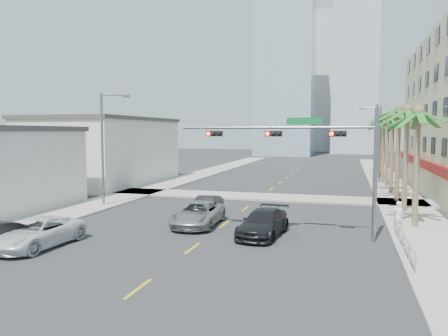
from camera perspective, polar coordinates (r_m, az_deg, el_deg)
name	(u,v)px	position (r m, az deg, el deg)	size (l,w,h in m)	color
ground	(160,272)	(19.22, -8.31, -13.35)	(260.00, 260.00, 0.00)	#262628
sidewalk_right	(405,207)	(37.39, 22.55, -4.67)	(4.00, 120.00, 0.15)	gray
sidewalk_left	(130,195)	(41.95, -12.13, -3.42)	(4.00, 120.00, 0.15)	gray
sidewalk_cross	(260,197)	(39.82, 4.76, -3.76)	(80.00, 4.00, 0.15)	gray
building_left_far	(104,152)	(52.25, -15.36, 1.99)	(11.00, 18.00, 7.20)	beige
tower_far_left	(286,60)	(114.17, 8.04, 13.79)	(14.00, 14.00, 48.00)	#99B2C6
tower_far_right	(356,44)	(128.93, 16.80, 15.29)	(12.00, 12.00, 60.00)	#ADADB2
tower_far_center	(314,84)	(142.84, 11.71, 10.69)	(16.00, 16.00, 42.00)	#ADADB2
traffic_signal_mast	(315,148)	(24.69, 11.77, 2.57)	(11.12, 0.54, 7.20)	slate
palm_tree_0	(418,113)	(28.96, 24.05, 6.57)	(4.80, 4.80, 7.80)	brown
palm_tree_1	(407,111)	(34.13, 22.83, 6.85)	(4.80, 4.80, 8.16)	brown
palm_tree_2	(399,110)	(39.31, 21.92, 7.06)	(4.80, 4.80, 8.52)	brown
palm_tree_3	(393,120)	(44.46, 21.19, 5.88)	(4.80, 4.80, 7.80)	brown
palm_tree_4	(388,118)	(49.64, 20.64, 6.14)	(4.80, 4.80, 8.16)	brown
palm_tree_5	(384,116)	(54.84, 20.20, 6.36)	(4.80, 4.80, 8.52)	brown
palm_tree_6	(381,123)	(60.00, 19.81, 5.54)	(4.80, 4.80, 7.80)	brown
palm_tree_7	(378,121)	(65.20, 19.50, 5.77)	(4.80, 4.80, 8.16)	brown
streetlight_left	(104,143)	(35.83, -15.34, 3.14)	(2.55, 0.25, 9.00)	slate
streetlight_right	(378,139)	(54.77, 19.49, 3.53)	(2.55, 0.25, 9.00)	slate
guardrail	(404,240)	(23.43, 22.44, -8.65)	(0.08, 8.08, 1.00)	silver
car_parked_far	(38,233)	(24.74, -23.18, -7.79)	(2.48, 5.39, 1.50)	silver
car_lane_left	(206,206)	(31.17, -2.34, -4.99)	(1.45, 4.16, 1.37)	black
car_lane_center	(198,214)	(27.87, -3.40, -6.02)	(2.50, 5.43, 1.51)	#A7A6AB
car_lane_right	(263,223)	(25.27, 5.16, -7.16)	(2.10, 5.16, 1.50)	black
pedestrian	(398,216)	(27.47, 21.80, -5.89)	(0.65, 0.43, 1.79)	white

